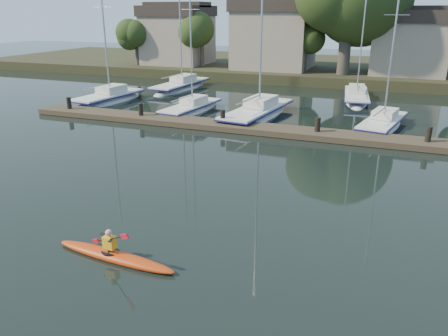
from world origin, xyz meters
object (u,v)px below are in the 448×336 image
(sailboat_0, at_px, (109,104))
(sailboat_2, at_px, (257,120))
(kayak, at_px, (114,254))
(sailboat_6, at_px, (356,102))
(sailboat_5, at_px, (181,91))
(dock, at_px, (268,130))
(sailboat_3, at_px, (381,130))
(sailboat_1, at_px, (191,114))

(sailboat_0, relative_size, sailboat_2, 0.78)
(kayak, bearing_deg, sailboat_0, 129.34)
(kayak, bearing_deg, sailboat_6, 85.09)
(sailboat_6, bearing_deg, sailboat_2, -128.82)
(kayak, relative_size, sailboat_2, 0.26)
(sailboat_5, relative_size, sailboat_6, 1.07)
(dock, xyz_separation_m, sailboat_0, (-14.94, 4.72, -0.42))
(sailboat_3, bearing_deg, sailboat_1, -167.99)
(sailboat_6, bearing_deg, sailboat_5, 175.77)
(dock, distance_m, sailboat_5, 17.49)
(sailboat_0, xyz_separation_m, sailboat_5, (2.78, 7.85, 0.01))
(sailboat_0, xyz_separation_m, sailboat_1, (7.96, -0.96, 0.04))
(kayak, xyz_separation_m, sailboat_6, (4.60, 28.83, -0.34))
(sailboat_1, height_order, sailboat_6, sailboat_6)
(sailboat_3, relative_size, sailboat_5, 0.75)
(dock, bearing_deg, sailboat_5, 134.06)
(kayak, relative_size, sailboat_0, 0.33)
(kayak, height_order, sailboat_3, sailboat_3)
(sailboat_0, xyz_separation_m, sailboat_6, (19.07, 8.31, 0.04))
(sailboat_6, bearing_deg, sailboat_0, -162.32)
(sailboat_1, bearing_deg, sailboat_0, 179.75)
(kayak, xyz_separation_m, sailboat_5, (-11.69, 28.37, -0.36))
(sailboat_5, distance_m, sailboat_6, 16.30)
(dock, height_order, sailboat_3, sailboat_3)
(kayak, xyz_separation_m, sailboat_0, (-14.47, 20.53, -0.38))
(sailboat_2, relative_size, sailboat_3, 1.39)
(kayak, bearing_deg, dock, 92.47)
(sailboat_0, height_order, sailboat_6, sailboat_6)
(sailboat_0, bearing_deg, sailboat_5, 76.81)
(sailboat_1, relative_size, sailboat_5, 0.78)
(sailboat_2, distance_m, sailboat_5, 13.53)
(sailboat_1, bearing_deg, sailboat_2, 7.43)
(sailboat_0, height_order, sailboat_3, sailboat_0)
(kayak, distance_m, sailboat_2, 19.69)
(sailboat_2, bearing_deg, sailboat_6, 64.12)
(kayak, height_order, sailboat_2, sailboat_2)
(sailboat_5, bearing_deg, sailboat_1, -55.60)
(kayak, distance_m, sailboat_6, 29.20)
(sailboat_5, xyz_separation_m, sailboat_6, (16.30, 0.46, 0.03))
(kayak, bearing_deg, sailboat_2, 98.13)
(sailboat_0, bearing_deg, sailboat_3, 3.95)
(dock, bearing_deg, sailboat_2, 115.52)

